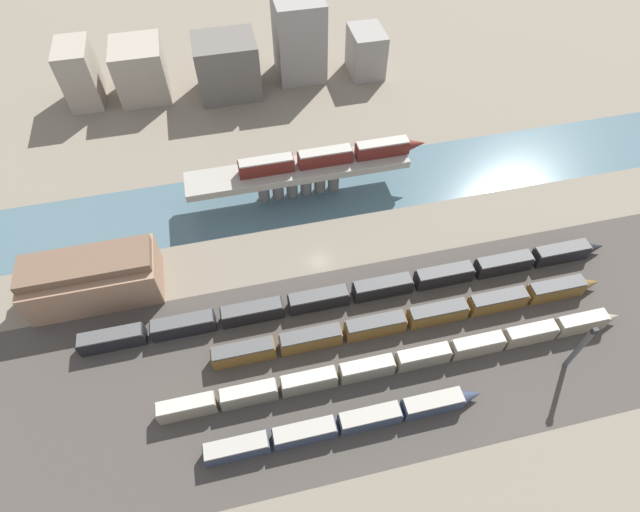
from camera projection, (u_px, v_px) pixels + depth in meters
ground_plane at (319, 262)px, 109.42m from camera, size 400.00×400.00×0.00m
railbed_yard at (347, 359)px, 95.00m from camera, size 280.00×42.00×0.01m
river_water at (299, 193)px, 122.54m from camera, size 320.00×20.69×0.01m
bridge at (298, 174)px, 117.49m from camera, size 52.35×8.24×8.49m
train_on_bridge at (332, 156)px, 115.56m from camera, size 44.75×3.08×3.69m
train_yard_near at (346, 423)px, 85.69m from camera, size 49.38×3.10×3.47m
train_yard_mid at (400, 362)px, 92.51m from camera, size 90.07×2.73×4.01m
train_yard_far at (414, 318)px, 98.30m from camera, size 80.66×3.09×3.96m
train_yard_outer at (358, 292)px, 102.24m from camera, size 111.42×3.17×3.83m
warehouse_building at (93, 277)px, 100.47m from camera, size 25.79×11.74×10.83m
signal_tower at (579, 348)px, 89.09m from camera, size 1.00×0.91×13.43m
city_block_far_left at (80, 74)px, 139.87m from camera, size 8.84×14.02×16.68m
city_block_left at (141, 70)px, 142.43m from camera, size 13.82×15.04×15.19m
city_block_center at (227, 67)px, 142.59m from camera, size 17.36×14.43×16.21m
city_block_right at (299, 38)px, 145.71m from camera, size 13.89×14.27×23.15m
city_block_far_right at (366, 52)px, 150.34m from camera, size 9.62×12.59×13.19m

